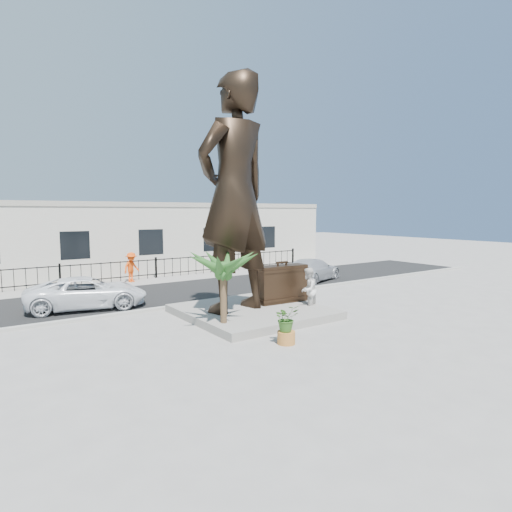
{
  "coord_description": "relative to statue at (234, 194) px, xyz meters",
  "views": [
    {
      "loc": [
        -9.95,
        -12.21,
        4.11
      ],
      "look_at": [
        0.0,
        2.0,
        2.3
      ],
      "focal_mm": 30.0,
      "sensor_mm": 36.0,
      "label": 1
    }
  ],
  "objects": [
    {
      "name": "car_white",
      "position": [
        -4.28,
        4.94,
        -4.09
      ],
      "size": [
        5.22,
        3.22,
        1.35
      ],
      "primitive_type": "imported",
      "rotation": [
        0.0,
        0.0,
        1.36
      ],
      "color": "white",
      "rests_on": "street"
    },
    {
      "name": "curb",
      "position": [
        1.31,
        2.94,
        -4.71
      ],
      "size": [
        40.0,
        0.25,
        0.12
      ],
      "primitive_type": "cube",
      "color": "#A5A399",
      "rests_on": "ground"
    },
    {
      "name": "planter",
      "position": [
        -0.44,
        -3.69,
        -4.57
      ],
      "size": [
        0.56,
        0.56,
        0.4
      ],
      "primitive_type": "cylinder",
      "color": "#B97231",
      "rests_on": "ground"
    },
    {
      "name": "statue",
      "position": [
        0.0,
        0.0,
        0.0
      ],
      "size": [
        3.58,
        2.67,
        8.94
      ],
      "primitive_type": "imported",
      "rotation": [
        0.0,
        0.0,
        3.32
      ],
      "color": "black",
      "rests_on": "plinth"
    },
    {
      "name": "building",
      "position": [
        1.31,
        15.44,
        -2.57
      ],
      "size": [
        28.0,
        7.0,
        4.4
      ],
      "primitive_type": "cube",
      "color": "silver",
      "rests_on": "ground"
    },
    {
      "name": "fence",
      "position": [
        1.31,
        11.24,
        -4.17
      ],
      "size": [
        22.0,
        0.1,
        1.2
      ],
      "primitive_type": "cube",
      "color": "black",
      "rests_on": "ground"
    },
    {
      "name": "suitcase",
      "position": [
        2.44,
        0.16,
        -3.69
      ],
      "size": [
        2.26,
        0.84,
        1.57
      ],
      "primitive_type": "cube",
      "rotation": [
        0.0,
        0.0,
        -0.06
      ],
      "color": "black",
      "rests_on": "plinth"
    },
    {
      "name": "shrub",
      "position": [
        -0.44,
        -3.69,
        -3.95
      ],
      "size": [
        0.84,
        0.75,
        0.84
      ],
      "primitive_type": "imported",
      "rotation": [
        0.0,
        0.0,
        -0.14
      ],
      "color": "#315D1E",
      "rests_on": "planter"
    },
    {
      "name": "plinth",
      "position": [
        0.81,
        -0.06,
        -4.62
      ],
      "size": [
        5.2,
        5.2,
        0.3
      ],
      "primitive_type": "cube",
      "color": "gray",
      "rests_on": "ground"
    },
    {
      "name": "palm_tree",
      "position": [
        -1.31,
        -1.35,
        -4.77
      ],
      "size": [
        1.8,
        1.8,
        3.2
      ],
      "primitive_type": null,
      "color": "#24501D",
      "rests_on": "ground"
    },
    {
      "name": "worker",
      "position": [
        -0.45,
        10.58,
        -3.89
      ],
      "size": [
        1.28,
        1.07,
        1.73
      ],
      "primitive_type": "imported",
      "rotation": [
        0.0,
        0.0,
        0.47
      ],
      "color": "#FF4D0D",
      "rests_on": "far_sidewalk"
    },
    {
      "name": "far_sidewalk",
      "position": [
        1.31,
        10.44,
        -4.76
      ],
      "size": [
        40.0,
        2.5,
        0.02
      ],
      "primitive_type": "cube",
      "color": "#9E9991",
      "rests_on": "ground"
    },
    {
      "name": "ground",
      "position": [
        1.31,
        -1.56,
        -4.77
      ],
      "size": [
        100.0,
        100.0,
        0.0
      ],
      "primitive_type": "plane",
      "color": "#9E9991",
      "rests_on": "ground"
    },
    {
      "name": "car_silver",
      "position": [
        8.46,
        4.86,
        -4.09
      ],
      "size": [
        4.99,
        3.35,
        1.34
      ],
      "primitive_type": "imported",
      "rotation": [
        0.0,
        0.0,
        1.92
      ],
      "color": "#B5B6BA",
      "rests_on": "street"
    },
    {
      "name": "street",
      "position": [
        1.31,
        6.44,
        -4.77
      ],
      "size": [
        40.0,
        7.0,
        0.01
      ],
      "primitive_type": "cube",
      "color": "black",
      "rests_on": "ground"
    },
    {
      "name": "tourist",
      "position": [
        2.97,
        -0.9,
        -3.85
      ],
      "size": [
        1.1,
        1.0,
        1.83
      ],
      "primitive_type": "imported",
      "rotation": [
        0.0,
        0.0,
        3.57
      ],
      "color": "silver",
      "rests_on": "ground"
    }
  ]
}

